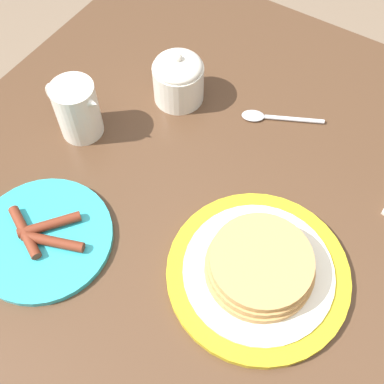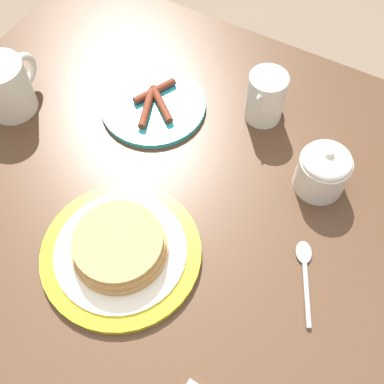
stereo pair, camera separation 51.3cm
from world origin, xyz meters
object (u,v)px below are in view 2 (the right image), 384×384
at_px(coffee_mug, 6,86).
at_px(creamer_pitcher, 266,96).
at_px(pancake_plate, 120,249).
at_px(sugar_bowl, 323,170).
at_px(spoon, 305,268).
at_px(side_plate_bacon, 153,105).

xyz_separation_m(coffee_mug, creamer_pitcher, (0.20, -0.40, -0.00)).
height_order(pancake_plate, coffee_mug, coffee_mug).
xyz_separation_m(pancake_plate, sugar_bowl, (0.26, -0.21, 0.02)).
height_order(creamer_pitcher, spoon, creamer_pitcher).
bearing_deg(spoon, pancake_plate, 114.27).
relative_size(side_plate_bacon, spoon, 1.51).
height_order(sugar_bowl, spoon, sugar_bowl).
bearing_deg(sugar_bowl, spoon, -165.64).
relative_size(side_plate_bacon, sugar_bowl, 2.07).
bearing_deg(pancake_plate, sugar_bowl, -38.92).
height_order(pancake_plate, sugar_bowl, sugar_bowl).
bearing_deg(creamer_pitcher, sugar_bowl, -122.53).
relative_size(pancake_plate, creamer_pitcher, 2.23).
bearing_deg(spoon, sugar_bowl, 14.36).
distance_m(pancake_plate, spoon, 0.27).
xyz_separation_m(coffee_mug, sugar_bowl, (0.11, -0.54, -0.01)).
bearing_deg(side_plate_bacon, sugar_bowl, -92.04).
relative_size(pancake_plate, coffee_mug, 1.96).
bearing_deg(creamer_pitcher, side_plate_bacon, 113.44).
relative_size(pancake_plate, spoon, 1.91).
height_order(pancake_plate, side_plate_bacon, pancake_plate).
bearing_deg(side_plate_bacon, coffee_mug, 118.47).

